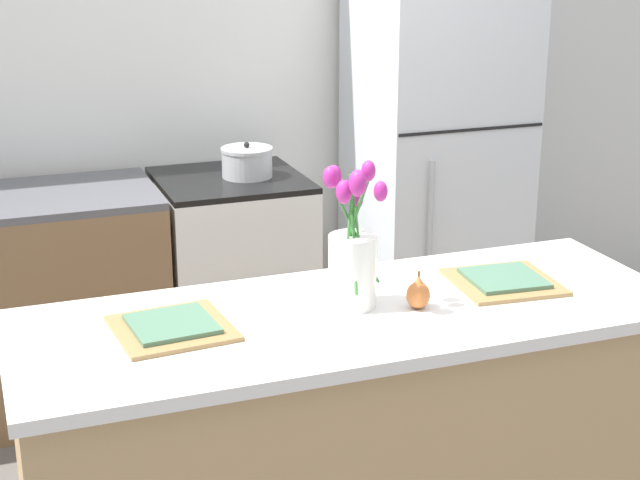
{
  "coord_description": "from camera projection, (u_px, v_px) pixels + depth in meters",
  "views": [
    {
      "loc": [
        -0.92,
        -2.23,
        1.93
      ],
      "look_at": [
        0.0,
        0.25,
        1.06
      ],
      "focal_mm": 55.0,
      "sensor_mm": 36.0,
      "label": 1
    }
  ],
  "objects": [
    {
      "name": "kitchen_island",
      "position": [
        351.0,
        465.0,
        2.75
      ],
      "size": [
        1.8,
        0.66,
        0.94
      ],
      "color": "tan",
      "rests_on": "ground_plane"
    },
    {
      "name": "stove_range",
      "position": [
        233.0,
        280.0,
        4.21
      ],
      "size": [
        0.6,
        0.61,
        0.91
      ],
      "color": "silver",
      "rests_on": "ground_plane"
    },
    {
      "name": "back_wall",
      "position": [
        181.0,
        59.0,
        4.26
      ],
      "size": [
        5.2,
        0.08,
        2.7
      ],
      "color": "silver",
      "rests_on": "ground_plane"
    },
    {
      "name": "plate_setting_right",
      "position": [
        504.0,
        281.0,
        2.79
      ],
      "size": [
        0.31,
        0.31,
        0.02
      ],
      "color": "olive",
      "rests_on": "kitchen_island"
    },
    {
      "name": "plate_setting_left",
      "position": [
        172.0,
        327.0,
        2.47
      ],
      "size": [
        0.31,
        0.31,
        0.02
      ],
      "color": "olive",
      "rests_on": "kitchen_island"
    },
    {
      "name": "pear_figurine",
      "position": [
        418.0,
        294.0,
        2.61
      ],
      "size": [
        0.06,
        0.06,
        0.1
      ],
      "color": "#C66B33",
      "rests_on": "kitchen_island"
    },
    {
      "name": "refrigerator",
      "position": [
        435.0,
        163.0,
        4.39
      ],
      "size": [
        0.68,
        0.67,
        1.78
      ],
      "color": "silver",
      "rests_on": "ground_plane"
    },
    {
      "name": "flower_vase",
      "position": [
        352.0,
        256.0,
        2.59
      ],
      "size": [
        0.17,
        0.17,
        0.41
      ],
      "color": "silver",
      "rests_on": "kitchen_island"
    },
    {
      "name": "cooking_pot",
      "position": [
        247.0,
        162.0,
        4.06
      ],
      "size": [
        0.22,
        0.22,
        0.15
      ],
      "color": "#B2B5B7",
      "rests_on": "stove_range"
    }
  ]
}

